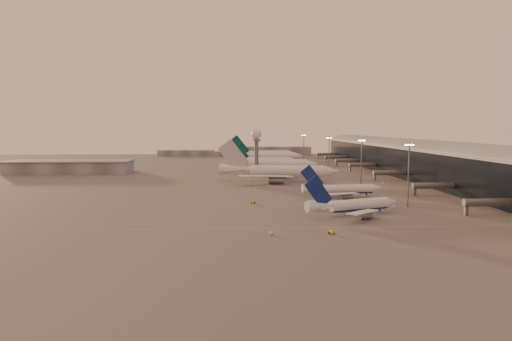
{
  "coord_description": "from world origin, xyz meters",
  "views": [
    {
      "loc": [
        -9.68,
        -172.24,
        31.04
      ],
      "look_at": [
        2.33,
        71.1,
        7.61
      ],
      "focal_mm": 32.0,
      "sensor_mm": 36.0,
      "label": 1
    }
  ],
  "objects": [
    {
      "name": "mast_d",
      "position": [
        48.0,
        200.0,
        13.74
      ],
      "size": [
        3.6,
        0.56,
        25.0
      ],
      "color": "#595C61",
      "rests_on": "ground"
    },
    {
      "name": "gsv_tug_near",
      "position": [
        18.53,
        -43.88,
        0.5
      ],
      "size": [
        2.4,
        3.6,
        0.97
      ],
      "color": "yellow",
      "rests_on": "ground"
    },
    {
      "name": "taxiway_markings",
      "position": [
        30.0,
        56.0,
        0.01
      ],
      "size": [
        180.0,
        185.25,
        0.02
      ],
      "color": "gold",
      "rests_on": "ground"
    },
    {
      "name": "gsv_truck_d",
      "position": [
        -18.46,
        127.37,
        1.16
      ],
      "size": [
        2.76,
        5.86,
        2.28
      ],
      "color": "silver",
      "rests_on": "ground"
    },
    {
      "name": "gsv_tug_mid",
      "position": [
        -1.83,
        10.24,
        0.47
      ],
      "size": [
        3.63,
        2.85,
        0.91
      ],
      "color": "yellow",
      "rests_on": "ground"
    },
    {
      "name": "gsv_catering_b",
      "position": [
        71.58,
        69.53,
        1.91
      ],
      "size": [
        5.1,
        3.76,
        3.82
      ],
      "color": "silver",
      "rests_on": "ground"
    },
    {
      "name": "narrowbody_near",
      "position": [
        32.26,
        -16.14,
        3.03
      ],
      "size": [
        36.68,
        28.74,
        14.96
      ],
      "color": "silver",
      "rests_on": "ground"
    },
    {
      "name": "narrowbody_mid",
      "position": [
        38.35,
        25.38,
        2.96
      ],
      "size": [
        37.43,
        29.79,
        14.62
      ],
      "color": "silver",
      "rests_on": "ground"
    },
    {
      "name": "terminal",
      "position": [
        107.88,
        110.09,
        10.52
      ],
      "size": [
        57.0,
        362.0,
        23.04
      ],
      "color": "black",
      "rests_on": "ground"
    },
    {
      "name": "gsv_truck_c",
      "position": [
        2.19,
        55.07,
        1.07
      ],
      "size": [
        5.46,
        2.95,
        2.09
      ],
      "color": "yellow",
      "rests_on": "ground"
    },
    {
      "name": "mast_c",
      "position": [
        50.0,
        110.0,
        13.74
      ],
      "size": [
        3.6,
        0.56,
        25.0
      ],
      "color": "#595C61",
      "rests_on": "ground"
    },
    {
      "name": "greentail_b",
      "position": [
        14.5,
        186.74,
        3.38
      ],
      "size": [
        52.44,
        42.04,
        19.15
      ],
      "color": "silver",
      "rests_on": "ground"
    },
    {
      "name": "mast_a",
      "position": [
        58.0,
        0.0,
        13.74
      ],
      "size": [
        3.6,
        0.56,
        25.0
      ],
      "color": "#595C61",
      "rests_on": "ground"
    },
    {
      "name": "widebody_white",
      "position": [
        16.2,
        85.82,
        4.2
      ],
      "size": [
        68.61,
        54.59,
        24.24
      ],
      "color": "silver",
      "rests_on": "ground"
    },
    {
      "name": "radar_tower",
      "position": [
        5.0,
        120.0,
        20.95
      ],
      "size": [
        6.4,
        6.4,
        31.1
      ],
      "color": "#595C61",
      "rests_on": "ground"
    },
    {
      "name": "greentail_a",
      "position": [
        16.23,
        139.8,
        4.19
      ],
      "size": [
        63.37,
        50.42,
        23.73
      ],
      "color": "silver",
      "rests_on": "ground"
    },
    {
      "name": "mast_b",
      "position": [
        55.0,
        55.0,
        13.74
      ],
      "size": [
        3.6,
        0.56,
        25.0
      ],
      "color": "#595C61",
      "rests_on": "ground"
    },
    {
      "name": "gsv_catering_a",
      "position": [
        51.8,
        -2.28,
        2.07
      ],
      "size": [
        5.43,
        3.36,
        4.14
      ],
      "color": "silver",
      "rests_on": "ground"
    },
    {
      "name": "gsv_tug_hangar",
      "position": [
        39.56,
        162.09,
        0.45
      ],
      "size": [
        3.58,
        3.24,
        0.88
      ],
      "color": "silver",
      "rests_on": "ground"
    },
    {
      "name": "gsv_truck_a",
      "position": [
        1.21,
        -43.92,
        0.99
      ],
      "size": [
        4.67,
        4.55,
        1.94
      ],
      "color": "silver",
      "rests_on": "ground"
    },
    {
      "name": "greentail_c",
      "position": [
        19.78,
        222.83,
        4.11
      ],
      "size": [
        64.13,
        51.76,
        23.29
      ],
      "color": "silver",
      "rests_on": "ground"
    },
    {
      "name": "gsv_tug_far",
      "position": [
        14.17,
        109.11,
        0.49
      ],
      "size": [
        3.85,
        3.73,
        0.96
      ],
      "color": "silver",
      "rests_on": "ground"
    },
    {
      "name": "ground",
      "position": [
        0.0,
        0.0,
        0.0
      ],
      "size": [
        700.0,
        700.0,
        0.0
      ],
      "primitive_type": "plane",
      "color": "#4C4A4A",
      "rests_on": "ground"
    },
    {
      "name": "hangar",
      "position": [
        -120.0,
        140.0,
        4.32
      ],
      "size": [
        82.0,
        27.0,
        8.5
      ],
      "color": "slate",
      "rests_on": "ground"
    },
    {
      "name": "greentail_d",
      "position": [
        18.38,
        254.85,
        4.1
      ],
      "size": [
        63.41,
        50.78,
        23.21
      ],
      "color": "silver",
      "rests_on": "ground"
    },
    {
      "name": "distant_horizon",
      "position": [
        2.62,
        325.14,
        3.89
      ],
      "size": [
        165.0,
        37.5,
        9.0
      ],
      "color": "slate",
      "rests_on": "ground"
    },
    {
      "name": "gsv_truck_b",
      "position": [
        38.74,
        38.6,
        1.08
      ],
      "size": [
        5.57,
        3.22,
        2.12
      ],
      "color": "silver",
      "rests_on": "ground"
    }
  ]
}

